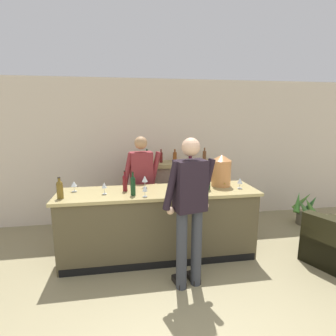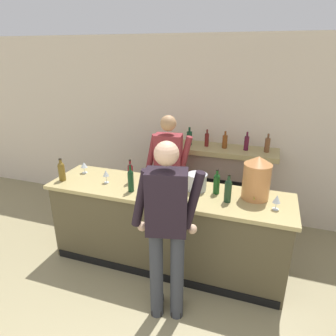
% 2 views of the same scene
% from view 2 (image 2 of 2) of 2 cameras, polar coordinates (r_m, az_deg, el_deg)
% --- Properties ---
extents(wall_back_panel, '(12.00, 0.07, 2.75)m').
position_cam_2_polar(wall_back_panel, '(4.67, 7.85, 7.10)').
color(wall_back_panel, beige).
rests_on(wall_back_panel, ground_plane).
extents(bar_counter, '(2.85, 0.75, 1.02)m').
position_cam_2_polar(bar_counter, '(3.71, -0.29, -11.23)').
color(bar_counter, brown).
rests_on(bar_counter, ground_plane).
extents(fireplace_stone, '(1.48, 0.52, 1.47)m').
position_cam_2_polar(fireplace_stone, '(4.63, 10.41, -3.18)').
color(fireplace_stone, gray).
rests_on(fireplace_stone, ground_plane).
extents(person_customer, '(0.65, 0.37, 1.84)m').
position_cam_2_polar(person_customer, '(2.75, -0.26, -11.33)').
color(person_customer, '#35383F').
rests_on(person_customer, ground_plane).
extents(person_bartender, '(0.66, 0.34, 1.74)m').
position_cam_2_polar(person_bartender, '(4.12, 0.04, -0.66)').
color(person_bartender, '#281D2B').
rests_on(person_bartender, ground_plane).
extents(copper_dispenser, '(0.30, 0.33, 0.48)m').
position_cam_2_polar(copper_dispenser, '(3.32, 16.55, -1.74)').
color(copper_dispenser, '#CB8248').
rests_on(copper_dispenser, bar_counter).
extents(ice_bucket_steel, '(0.23, 0.23, 0.20)m').
position_cam_2_polar(ice_bucket_steel, '(3.44, 5.54, -2.66)').
color(ice_bucket_steel, silver).
rests_on(ice_bucket_steel, bar_counter).
extents(wine_bottle_burgundy_dark, '(0.07, 0.07, 0.29)m').
position_cam_2_polar(wine_bottle_burgundy_dark, '(3.37, 9.25, -2.78)').
color(wine_bottle_burgundy_dark, '#164A19').
rests_on(wine_bottle_burgundy_dark, bar_counter).
extents(wine_bottle_cabernet_heavy, '(0.08, 0.08, 0.28)m').
position_cam_2_polar(wine_bottle_cabernet_heavy, '(3.89, -19.62, -0.45)').
color(wine_bottle_cabernet_heavy, brown).
rests_on(wine_bottle_cabernet_heavy, bar_counter).
extents(wine_bottle_merlot_tall, '(0.08, 0.08, 0.31)m').
position_cam_2_polar(wine_bottle_merlot_tall, '(3.20, 11.37, -4.06)').
color(wine_bottle_merlot_tall, '#1C3920').
rests_on(wine_bottle_merlot_tall, bar_counter).
extents(wine_bottle_port_short, '(0.07, 0.07, 0.32)m').
position_cam_2_polar(wine_bottle_port_short, '(3.40, -7.13, -2.22)').
color(wine_bottle_port_short, '#14371C').
rests_on(wine_bottle_port_short, bar_counter).
extents(wine_bottle_rose_blush, '(0.06, 0.06, 0.30)m').
position_cam_2_polar(wine_bottle_rose_blush, '(3.62, -7.17, -0.88)').
color(wine_bottle_rose_blush, maroon).
rests_on(wine_bottle_rose_blush, bar_counter).
extents(wine_glass_back_row, '(0.09, 0.09, 0.18)m').
position_cam_2_polar(wine_glass_back_row, '(3.63, -2.08, -0.67)').
color(wine_glass_back_row, silver).
rests_on(wine_glass_back_row, bar_counter).
extents(wine_glass_mid_counter, '(0.07, 0.07, 0.16)m').
position_cam_2_polar(wine_glass_mid_counter, '(3.67, -11.75, -1.07)').
color(wine_glass_mid_counter, silver).
rests_on(wine_glass_mid_counter, bar_counter).
extents(wine_glass_by_dispenser, '(0.09, 0.09, 0.15)m').
position_cam_2_polar(wine_glass_by_dispenser, '(4.05, -15.71, 0.52)').
color(wine_glass_by_dispenser, silver).
rests_on(wine_glass_by_dispenser, bar_counter).
extents(wine_glass_front_left, '(0.08, 0.08, 0.16)m').
position_cam_2_polar(wine_glass_front_left, '(3.19, 20.02, -5.65)').
color(wine_glass_front_left, silver).
rests_on(wine_glass_front_left, bar_counter).
extents(wine_glass_near_bucket, '(0.07, 0.07, 0.15)m').
position_cam_2_polar(wine_glass_near_bucket, '(3.28, -5.36, -3.75)').
color(wine_glass_near_bucket, silver).
rests_on(wine_glass_near_bucket, bar_counter).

